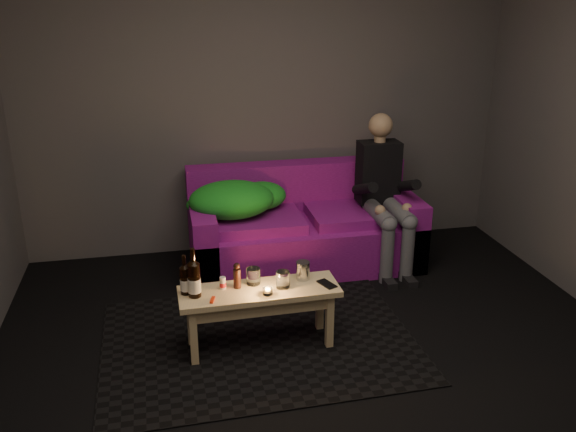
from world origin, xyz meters
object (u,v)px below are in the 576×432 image
beer_bottle_a (185,280)px  beer_bottle_b (194,279)px  steel_cup (303,270)px  person (384,190)px  sofa (303,230)px  coffee_table (260,299)px

beer_bottle_a → beer_bottle_b: bearing=-41.5°
steel_cup → beer_bottle_b: bearing=-172.4°
person → beer_bottle_a: bearing=-148.2°
sofa → steel_cup: sofa is taller
beer_bottle_b → person: bearing=33.8°
beer_bottle_a → coffee_table: bearing=-4.1°
coffee_table → beer_bottle_b: bearing=-178.1°
person → beer_bottle_b: bearing=-146.2°
person → beer_bottle_a: size_ratio=4.82×
sofa → person: bearing=-13.4°
person → beer_bottle_a: (-1.61, -1.00, -0.13)m
beer_bottle_a → beer_bottle_b: 0.07m
coffee_table → beer_bottle_a: bearing=175.9°
sofa → coffee_table: sofa is taller
sofa → steel_cup: 1.14m
coffee_table → beer_bottle_a: size_ratio=3.93×
sofa → coffee_table: bearing=-115.2°
sofa → beer_bottle_a: (-0.99, -1.14, 0.21)m
sofa → beer_bottle_b: (-0.94, -1.19, 0.23)m
beer_bottle_a → steel_cup: bearing=3.6°
coffee_table → beer_bottle_b: (-0.39, -0.01, 0.18)m
steel_cup → sofa: bearing=76.6°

